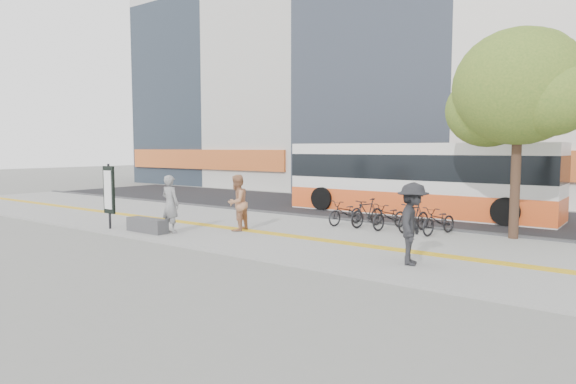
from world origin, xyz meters
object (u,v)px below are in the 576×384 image
Objects in this scene: bus at (415,181)px; pedestrian_tan at (237,203)px; bench at (147,225)px; seated_woman at (170,204)px; street_tree at (519,90)px; pedestrian_dark at (413,224)px; signboard at (109,191)px.

bus is 5.97× the size of pedestrian_tan.
bus is at bearing 62.32° from bench.
seated_woman is 1.01× the size of pedestrian_tan.
seated_woman is (0.70, 0.38, 0.71)m from bench.
seated_woman is at bearing -148.13° from street_tree.
pedestrian_tan is at bearing 63.71° from pedestrian_dark.
street_tree is at bearing 29.07° from signboard.
signboard is 13.40m from street_tree.
street_tree is at bearing -28.08° from pedestrian_dark.
street_tree reaches higher than signboard.
bench is 0.83× the size of pedestrian_dark.
seated_woman is at bearing -115.20° from bus.
street_tree reaches higher than bench.
signboard reaches higher than seated_woman.
bench is 11.01m from bus.
street_tree is 11.25m from seated_woman.
signboard is at bearing -169.19° from bench.
bench is 1.94m from signboard.
bus is at bearing 141.90° from street_tree.
signboard is at bearing 79.87° from pedestrian_dark.
pedestrian_dark is (8.00, 0.45, 0.03)m from seated_woman.
bench is 0.14× the size of bus.
bus is 5.73× the size of pedestrian_dark.
pedestrian_tan is at bearing -133.62° from seated_woman.
seated_woman is (-4.39, -9.32, -0.43)m from bus.
pedestrian_dark is (3.62, -8.87, -0.40)m from bus.
signboard is 0.20× the size of bus.
seated_woman is at bearing -51.79° from pedestrian_tan.
signboard is at bearing -68.53° from pedestrian_tan.
bus is (-4.69, 3.68, -3.07)m from street_tree.
seated_woman is at bearing 16.54° from signboard.
pedestrian_dark is at bearing -67.83° from bus.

